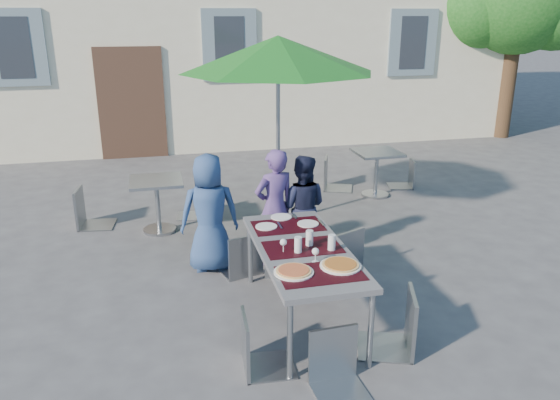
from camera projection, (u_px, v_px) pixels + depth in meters
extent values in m
plane|color=#434345|center=(362.00, 351.00, 4.77)|extent=(90.00, 90.00, 0.00)
cube|color=#462E21|center=(131.00, 104.00, 10.85)|extent=(1.30, 0.06, 2.20)
cube|color=slate|center=(14.00, 48.00, 10.05)|extent=(1.10, 0.06, 1.40)
cube|color=#262B33|center=(14.00, 48.00, 10.04)|extent=(0.60, 0.04, 1.10)
cube|color=slate|center=(229.00, 45.00, 10.93)|extent=(1.10, 0.06, 1.40)
cube|color=#262B33|center=(230.00, 45.00, 10.91)|extent=(0.60, 0.04, 1.10)
cube|color=slate|center=(413.00, 43.00, 11.81)|extent=(1.10, 0.06, 1.40)
cube|color=#262B33|center=(413.00, 43.00, 11.79)|extent=(0.60, 0.04, 1.10)
cylinder|color=#412D1C|center=(508.00, 77.00, 12.65)|extent=(0.36, 0.36, 2.80)
sphere|color=#165417|center=(478.00, 4.00, 12.23)|extent=(2.00, 2.00, 2.00)
cube|color=#434448|center=(303.00, 250.00, 5.05)|extent=(0.80, 1.85, 0.05)
cylinder|color=#90969B|center=(290.00, 341.00, 4.30)|extent=(0.05, 0.05, 0.70)
cylinder|color=#90969B|center=(371.00, 330.00, 4.45)|extent=(0.05, 0.05, 0.70)
cylinder|color=#90969B|center=(250.00, 253.00, 5.89)|extent=(0.05, 0.05, 0.70)
cylinder|color=#90969B|center=(311.00, 247.00, 6.04)|extent=(0.05, 0.05, 0.70)
cube|color=black|center=(320.00, 273.00, 4.53)|extent=(0.70, 0.42, 0.01)
cube|color=black|center=(303.00, 247.00, 5.04)|extent=(0.70, 0.42, 0.01)
cube|color=black|center=(288.00, 226.00, 5.54)|extent=(0.70, 0.42, 0.01)
cylinder|color=white|center=(294.00, 272.00, 4.53)|extent=(0.34, 0.34, 0.01)
cylinder|color=tan|center=(294.00, 271.00, 4.53)|extent=(0.30, 0.30, 0.01)
cylinder|color=#A2380F|center=(294.00, 270.00, 4.53)|extent=(0.26, 0.26, 0.01)
cylinder|color=white|center=(340.00, 266.00, 4.64)|extent=(0.35, 0.35, 0.01)
cylinder|color=tan|center=(340.00, 264.00, 4.64)|extent=(0.31, 0.31, 0.01)
cylinder|color=#8F2C09|center=(341.00, 264.00, 4.64)|extent=(0.27, 0.27, 0.01)
cylinder|color=silver|center=(298.00, 245.00, 4.91)|extent=(0.07, 0.07, 0.15)
cylinder|color=silver|center=(309.00, 238.00, 5.05)|extent=(0.07, 0.07, 0.15)
cylinder|color=silver|center=(332.00, 243.00, 4.96)|extent=(0.07, 0.07, 0.15)
cylinder|color=silver|center=(283.00, 252.00, 4.93)|extent=(0.06, 0.06, 0.00)
cylinder|color=silver|center=(283.00, 248.00, 4.92)|extent=(0.01, 0.01, 0.08)
sphere|color=silver|center=(283.00, 242.00, 4.90)|extent=(0.06, 0.06, 0.06)
cylinder|color=silver|center=(315.00, 262.00, 4.74)|extent=(0.06, 0.06, 0.00)
cylinder|color=silver|center=(315.00, 258.00, 4.73)|extent=(0.01, 0.01, 0.08)
sphere|color=silver|center=(315.00, 251.00, 4.71)|extent=(0.06, 0.06, 0.06)
cylinder|color=white|center=(266.00, 226.00, 5.50)|extent=(0.22, 0.22, 0.01)
cube|color=#9B9FA2|center=(280.00, 225.00, 5.54)|extent=(0.02, 0.18, 0.00)
cylinder|color=white|center=(308.00, 224.00, 5.58)|extent=(0.22, 0.22, 0.01)
cube|color=#9B9FA2|center=(321.00, 223.00, 5.61)|extent=(0.02, 0.18, 0.00)
cylinder|color=white|center=(281.00, 217.00, 5.76)|extent=(0.22, 0.22, 0.01)
cube|color=#9B9FA2|center=(294.00, 216.00, 5.79)|extent=(0.02, 0.18, 0.00)
imported|color=navy|center=(210.00, 213.00, 6.11)|extent=(0.67, 0.44, 1.36)
imported|color=#573D7E|center=(275.00, 208.00, 6.25)|extent=(0.57, 0.45, 1.38)
imported|color=#1A1F3B|center=(302.00, 207.00, 6.45)|extent=(0.70, 0.56, 1.26)
cube|color=gray|center=(238.00, 235.00, 6.12)|extent=(0.51, 0.51, 0.03)
cube|color=gray|center=(245.00, 220.00, 5.88)|extent=(0.41, 0.14, 0.49)
cylinder|color=gray|center=(246.00, 245.00, 6.42)|extent=(0.02, 0.02, 0.43)
cylinder|color=gray|center=(218.00, 251.00, 6.26)|extent=(0.02, 0.02, 0.43)
cylinder|color=gray|center=(259.00, 256.00, 6.13)|extent=(0.02, 0.02, 0.43)
cylinder|color=gray|center=(231.00, 263.00, 5.96)|extent=(0.02, 0.02, 0.43)
cube|color=gray|center=(282.00, 238.00, 6.13)|extent=(0.46, 0.46, 0.03)
cube|color=gray|center=(282.00, 225.00, 5.88)|extent=(0.38, 0.11, 0.45)
cylinder|color=gray|center=(295.00, 249.00, 6.35)|extent=(0.02, 0.02, 0.40)
cylinder|color=gray|center=(267.00, 249.00, 6.35)|extent=(0.02, 0.02, 0.40)
cylinder|color=gray|center=(296.00, 261.00, 6.04)|extent=(0.02, 0.02, 0.40)
cylinder|color=gray|center=(267.00, 261.00, 6.04)|extent=(0.02, 0.02, 0.40)
cube|color=gray|center=(337.00, 230.00, 6.19)|extent=(0.58, 0.58, 0.03)
cube|color=gray|center=(351.00, 214.00, 5.95)|extent=(0.41, 0.20, 0.52)
cylinder|color=gray|center=(337.00, 241.00, 6.51)|extent=(0.02, 0.02, 0.46)
cylinder|color=gray|center=(313.00, 248.00, 6.30)|extent=(0.02, 0.02, 0.46)
cylinder|color=gray|center=(360.00, 251.00, 6.23)|extent=(0.02, 0.02, 0.46)
cylinder|color=gray|center=(335.00, 259.00, 6.02)|extent=(0.02, 0.02, 0.46)
cube|color=gray|center=(269.00, 321.00, 4.41)|extent=(0.44, 0.44, 0.03)
cube|color=gray|center=(244.00, 296.00, 4.30)|extent=(0.05, 0.41, 0.49)
cylinder|color=gray|center=(294.00, 355.00, 4.35)|extent=(0.02, 0.02, 0.43)
cylinder|color=gray|center=(286.00, 331.00, 4.68)|extent=(0.02, 0.02, 0.43)
cylinder|color=gray|center=(250.00, 360.00, 4.29)|extent=(0.02, 0.02, 0.43)
cylinder|color=gray|center=(245.00, 335.00, 4.62)|extent=(0.02, 0.02, 0.43)
cube|color=gray|center=(387.00, 299.00, 4.66)|extent=(0.58, 0.58, 0.03)
cube|color=gray|center=(415.00, 271.00, 4.55)|extent=(0.18, 0.44, 0.54)
cylinder|color=gray|center=(361.00, 311.00, 4.94)|extent=(0.02, 0.02, 0.48)
cylinder|color=gray|center=(363.00, 335.00, 4.57)|extent=(0.02, 0.02, 0.48)
cylinder|color=gray|center=(405.00, 314.00, 4.90)|extent=(0.02, 0.02, 0.48)
cylinder|color=gray|center=(411.00, 338.00, 4.54)|extent=(0.02, 0.02, 0.48)
cube|color=gray|center=(343.00, 347.00, 4.08)|extent=(0.43, 0.43, 0.03)
cube|color=gray|center=(335.00, 306.00, 4.18)|extent=(0.41, 0.05, 0.48)
cylinder|color=gray|center=(329.00, 390.00, 3.95)|extent=(0.02, 0.02, 0.42)
cylinder|color=gray|center=(373.00, 381.00, 4.05)|extent=(0.02, 0.02, 0.42)
cylinder|color=gray|center=(313.00, 362.00, 4.27)|extent=(0.02, 0.02, 0.42)
cylinder|color=gray|center=(354.00, 355.00, 4.36)|extent=(0.02, 0.02, 0.42)
cylinder|color=#9B9FA2|center=(278.00, 219.00, 7.71)|extent=(0.50, 0.50, 0.10)
cylinder|color=#90969B|center=(278.00, 140.00, 7.34)|extent=(0.06, 0.06, 2.36)
cone|color=#17691C|center=(278.00, 54.00, 6.97)|extent=(2.57, 2.57, 0.46)
cylinder|color=#9B9FA2|center=(160.00, 230.00, 7.40)|extent=(0.44, 0.44, 0.04)
cylinder|color=#90969B|center=(158.00, 207.00, 7.30)|extent=(0.06, 0.06, 0.68)
cube|color=#90969B|center=(156.00, 181.00, 7.18)|extent=(0.68, 0.68, 0.04)
cube|color=gray|center=(94.00, 192.00, 7.44)|extent=(0.51, 0.51, 0.03)
cube|color=gray|center=(75.00, 174.00, 7.33)|extent=(0.09, 0.46, 0.54)
cylinder|color=gray|center=(108.00, 214.00, 7.36)|extent=(0.02, 0.02, 0.48)
cylinder|color=gray|center=(113.00, 204.00, 7.72)|extent=(0.02, 0.02, 0.48)
cylinder|color=gray|center=(78.00, 215.00, 7.32)|extent=(0.02, 0.02, 0.48)
cylinder|color=gray|center=(85.00, 205.00, 7.68)|extent=(0.02, 0.02, 0.48)
cube|color=gray|center=(189.00, 190.00, 7.81)|extent=(0.42, 0.42, 0.03)
cube|color=gray|center=(201.00, 174.00, 7.76)|extent=(0.07, 0.38, 0.45)
cylinder|color=gray|center=(179.00, 200.00, 8.02)|extent=(0.02, 0.02, 0.40)
cylinder|color=gray|center=(177.00, 208.00, 7.71)|extent=(0.02, 0.02, 0.40)
cylinder|color=gray|center=(201.00, 199.00, 8.05)|extent=(0.02, 0.02, 0.40)
cylinder|color=gray|center=(200.00, 207.00, 7.75)|extent=(0.02, 0.02, 0.40)
cylinder|color=#9B9FA2|center=(375.00, 194.00, 8.84)|extent=(0.44, 0.44, 0.04)
cylinder|color=#90969B|center=(376.00, 175.00, 8.74)|extent=(0.06, 0.06, 0.69)
cube|color=#90969B|center=(377.00, 153.00, 8.61)|extent=(0.69, 0.69, 0.04)
cube|color=gray|center=(339.00, 161.00, 9.03)|extent=(0.59, 0.59, 0.03)
cube|color=gray|center=(327.00, 144.00, 8.98)|extent=(0.20, 0.43, 0.54)
cylinder|color=gray|center=(350.00, 179.00, 8.90)|extent=(0.02, 0.02, 0.48)
cylinder|color=gray|center=(351.00, 172.00, 9.27)|extent=(0.02, 0.02, 0.48)
cylinder|color=gray|center=(326.00, 178.00, 8.96)|extent=(0.02, 0.02, 0.48)
cylinder|color=gray|center=(328.00, 172.00, 9.32)|extent=(0.02, 0.02, 0.48)
cube|color=gray|center=(402.00, 163.00, 9.17)|extent=(0.48, 0.48, 0.03)
cube|color=gray|center=(414.00, 149.00, 9.09)|extent=(0.13, 0.39, 0.47)
cylinder|color=gray|center=(389.00, 172.00, 9.41)|extent=(0.02, 0.02, 0.41)
cylinder|color=gray|center=(392.00, 178.00, 9.09)|extent=(0.02, 0.02, 0.41)
cylinder|color=gray|center=(409.00, 172.00, 9.40)|extent=(0.02, 0.02, 0.41)
cylinder|color=gray|center=(413.00, 178.00, 9.08)|extent=(0.02, 0.02, 0.41)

